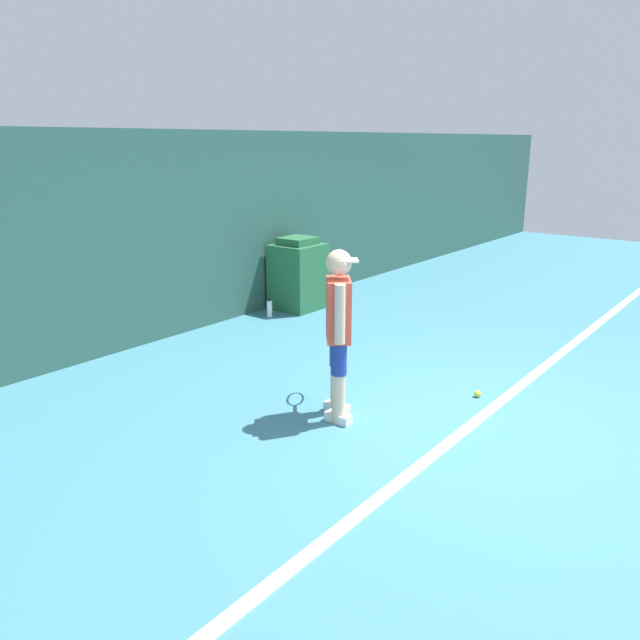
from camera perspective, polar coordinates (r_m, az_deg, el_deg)
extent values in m
plane|color=teal|center=(5.59, 13.90, -9.59)|extent=(24.00, 24.00, 0.00)
cube|color=#2D564C|center=(7.80, -14.65, 7.30)|extent=(24.00, 0.10, 2.51)
cube|color=white|center=(5.61, 13.52, -9.43)|extent=(21.60, 0.10, 0.01)
cylinder|color=beige|center=(5.46, 1.70, -7.17)|extent=(0.12, 0.12, 0.45)
cylinder|color=navy|center=(5.32, 1.73, -3.59)|extent=(0.14, 0.14, 0.28)
cube|color=white|center=(5.53, 1.68, -8.93)|extent=(0.10, 0.24, 0.08)
cylinder|color=beige|center=(5.66, 1.57, -6.29)|extent=(0.12, 0.12, 0.45)
cylinder|color=navy|center=(5.53, 1.60, -2.82)|extent=(0.14, 0.14, 0.28)
cube|color=white|center=(5.73, 1.55, -8.00)|extent=(0.10, 0.24, 0.08)
cube|color=#E54C38|center=(5.31, 1.70, 0.94)|extent=(0.39, 0.37, 0.54)
sphere|color=beige|center=(5.22, 1.73, 5.26)|extent=(0.22, 0.22, 0.22)
cube|color=white|center=(5.22, 2.84, 5.48)|extent=(0.22, 0.21, 0.02)
cylinder|color=beige|center=(5.11, 1.83, 0.53)|extent=(0.09, 0.09, 0.50)
cylinder|color=beige|center=(5.49, 1.58, 1.63)|extent=(0.09, 0.09, 0.50)
cylinder|color=black|center=(5.65, 1.51, -0.61)|extent=(0.16, 0.14, 0.03)
torus|color=black|center=(5.88, 1.38, 0.06)|extent=(0.26, 0.22, 0.32)
sphere|color=#D1E533|center=(6.23, 14.21, -6.55)|extent=(0.07, 0.07, 0.07)
cube|color=#28663D|center=(9.08, -2.01, 3.99)|extent=(0.67, 0.63, 0.95)
cube|color=#28663D|center=(8.99, -2.04, 7.25)|extent=(0.47, 0.44, 0.10)
cylinder|color=white|center=(8.73, -4.64, 1.02)|extent=(0.07, 0.07, 0.23)
cylinder|color=black|center=(8.69, -4.66, 1.83)|extent=(0.04, 0.04, 0.02)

